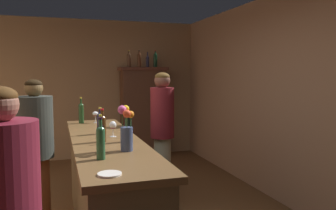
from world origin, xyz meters
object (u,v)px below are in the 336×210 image
flower_arrangement (126,129)px  display_bottle_left (129,59)px  wine_bottle_merlot (100,122)px  bar_counter (106,189)px  wine_bottle_malbec (101,141)px  wine_glass_front (95,114)px  wine_bottle_rose (81,112)px  cheese_plate (110,174)px  display_bottle_midleft (139,59)px  display_cabinet (143,111)px  display_bottle_center (148,61)px  bartender (162,130)px  wine_bottle_syrah (101,136)px  wine_glass_mid (113,126)px  wine_bottle_chardonnay (102,127)px  display_bottle_midright (155,60)px  patron_tall (36,153)px  wine_bottle_pinot (128,126)px

flower_arrangement → display_bottle_left: (0.79, 3.79, 0.72)m
wine_bottle_merlot → display_bottle_left: bearing=72.9°
bar_counter → wine_bottle_malbec: (-0.14, -0.80, 0.64)m
wine_glass_front → wine_bottle_rose: bearing=172.6°
cheese_plate → display_bottle_midleft: size_ratio=0.47×
display_cabinet → display_bottle_center: display_bottle_center is taller
wine_glass_front → flower_arrangement: flower_arrangement is taller
bar_counter → bartender: (0.82, 0.79, 0.42)m
wine_bottle_syrah → wine_glass_mid: 0.67m
wine_bottle_chardonnay → display_bottle_midright: display_bottle_midright is taller
bar_counter → wine_glass_front: size_ratio=18.89×
wine_bottle_chardonnay → display_bottle_center: display_bottle_center is taller
wine_bottle_syrah → wine_bottle_chardonnay: bearing=81.1°
wine_bottle_merlot → patron_tall: patron_tall is taller
bar_counter → display_cabinet: (1.16, 3.21, 0.41)m
wine_bottle_malbec → patron_tall: (-0.51, 1.04, -0.29)m
wine_bottle_malbec → cheese_plate: (0.00, -0.41, -0.13)m
patron_tall → wine_bottle_merlot: bearing=9.6°
cheese_plate → display_bottle_midleft: (1.23, 4.42, 0.90)m
display_bottle_midleft → patron_tall: display_bottle_midleft is taller
wine_bottle_chardonnay → wine_bottle_merlot: wine_bottle_chardonnay is taller
wine_glass_front → display_bottle_left: display_bottle_left is taller
display_bottle_midright → bartender: bearing=-103.8°
wine_bottle_pinot → display_bottle_midright: size_ratio=1.01×
wine_glass_mid → bartender: bartender is taller
display_bottle_center → bartender: size_ratio=0.18×
display_bottle_left → bartender: (-0.07, -2.42, -0.98)m
cheese_plate → wine_bottle_rose: bearing=90.4°
wine_bottle_syrah → wine_bottle_rose: bearing=91.4°
display_bottle_midleft → patron_tall: size_ratio=0.20×
wine_bottle_syrah → wine_bottle_merlot: 0.85m
display_bottle_center → wine_glass_mid: bearing=-110.5°
cheese_plate → display_bottle_center: size_ratio=0.51×
wine_bottle_rose → flower_arrangement: (0.25, -1.73, 0.03)m
wine_bottle_rose → wine_bottle_chardonnay: wine_bottle_rose is taller
bartender → cheese_plate: bearing=66.3°
bar_counter → wine_bottle_chardonnay: (-0.04, -0.14, 0.65)m
wine_bottle_pinot → wine_bottle_chardonnay: bearing=165.1°
wine_bottle_pinot → wine_bottle_rose: bearing=104.1°
bar_counter → patron_tall: size_ratio=1.75×
wine_bottle_chardonnay → wine_glass_mid: bearing=59.5°
wine_bottle_chardonnay → flower_arrangement: (0.14, -0.44, 0.04)m
display_bottle_midright → wine_glass_front: bearing=-123.7°
wine_bottle_merlot → wine_glass_mid: (0.10, -0.20, -0.02)m
wine_glass_front → display_bottle_midright: 2.63m
wine_bottle_malbec → wine_glass_front: size_ratio=2.12×
wine_bottle_syrah → cheese_plate: 0.67m
display_cabinet → wine_bottle_syrah: 3.98m
wine_bottle_malbec → wine_bottle_merlot: size_ratio=1.12×
display_bottle_center → patron_tall: (-1.90, -2.97, -1.02)m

